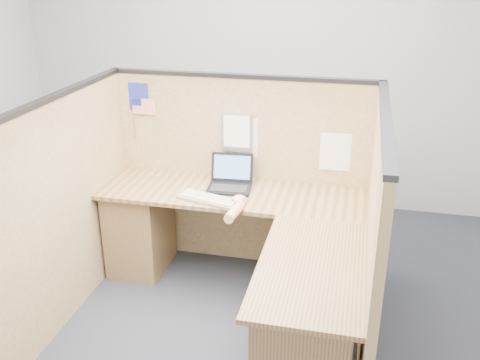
% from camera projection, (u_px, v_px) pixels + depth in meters
% --- Properties ---
extents(floor, '(5.00, 5.00, 0.00)m').
position_uv_depth(floor, '(209.00, 331.00, 3.57)').
color(floor, '#1F242C').
rests_on(floor, ground).
extents(wall_back, '(5.00, 0.00, 5.00)m').
position_uv_depth(wall_back, '(271.00, 62.00, 5.06)').
color(wall_back, '#ACAFB2').
rests_on(wall_back, floor).
extents(cubicle_partitions, '(2.06, 1.83, 1.53)m').
position_uv_depth(cubicle_partitions, '(223.00, 201.00, 3.66)').
color(cubicle_partitions, olive).
rests_on(cubicle_partitions, floor).
extents(l_desk, '(1.95, 1.75, 0.73)m').
position_uv_depth(l_desk, '(245.00, 262.00, 3.64)').
color(l_desk, brown).
rests_on(l_desk, floor).
extents(laptop, '(0.33, 0.33, 0.23)m').
position_uv_depth(laptop, '(231.00, 179.00, 3.97)').
color(laptop, black).
rests_on(laptop, l_desk).
extents(keyboard, '(0.48, 0.27, 0.03)m').
position_uv_depth(keyboard, '(209.00, 199.00, 3.75)').
color(keyboard, gray).
rests_on(keyboard, l_desk).
extents(mouse, '(0.11, 0.09, 0.04)m').
position_uv_depth(mouse, '(239.00, 202.00, 3.69)').
color(mouse, silver).
rests_on(mouse, l_desk).
extents(hand_forearm, '(0.10, 0.36, 0.08)m').
position_uv_depth(hand_forearm, '(236.00, 208.00, 3.57)').
color(hand_forearm, tan).
rests_on(hand_forearm, l_desk).
extents(blue_poster, '(0.16, 0.01, 0.22)m').
position_uv_depth(blue_poster, '(139.00, 97.00, 4.11)').
color(blue_poster, navy).
rests_on(blue_poster, cubicle_partitions).
extents(american_flag, '(0.19, 0.01, 0.33)m').
position_uv_depth(american_flag, '(141.00, 108.00, 4.12)').
color(american_flag, olive).
rests_on(american_flag, cubicle_partitions).
extents(file_holder, '(0.23, 0.05, 0.29)m').
position_uv_depth(file_holder, '(237.00, 133.00, 4.00)').
color(file_holder, slate).
rests_on(file_holder, cubicle_partitions).
extents(paper_left, '(0.24, 0.02, 0.31)m').
position_uv_depth(paper_left, '(244.00, 138.00, 4.04)').
color(paper_left, white).
rests_on(paper_left, cubicle_partitions).
extents(paper_right, '(0.22, 0.02, 0.29)m').
position_uv_depth(paper_right, '(335.00, 152.00, 3.92)').
color(paper_right, white).
rests_on(paper_right, cubicle_partitions).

